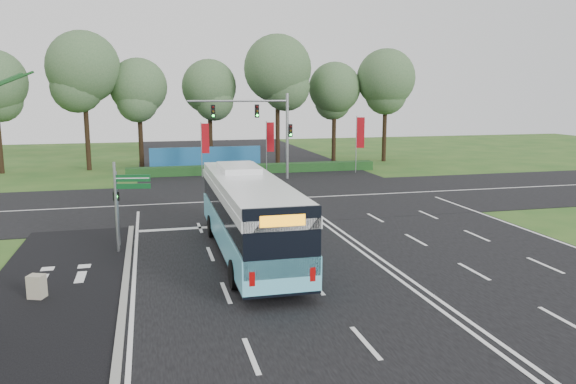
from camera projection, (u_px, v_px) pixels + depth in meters
name	position (u px, v px, depth m)	size (l,w,h in m)	color
ground	(351.00, 245.00, 26.30)	(120.00, 120.00, 0.00)	#25511B
road_main	(351.00, 245.00, 26.29)	(20.00, 120.00, 0.04)	black
road_cross	(289.00, 198.00, 37.75)	(120.00, 14.00, 0.05)	black
bike_path	(57.00, 288.00, 20.44)	(5.00, 18.00, 0.06)	black
kerb_strip	(126.00, 282.00, 21.00)	(0.25, 18.00, 0.12)	gray
city_bus	(249.00, 215.00, 24.26)	(2.85, 12.85, 3.68)	#67D2EE
pedestrian_signal	(117.00, 206.00, 25.68)	(0.28, 0.42, 3.53)	gray
street_sign	(124.00, 196.00, 24.63)	(1.58, 0.34, 4.08)	gray
utility_cabinet	(37.00, 287.00, 19.34)	(0.53, 0.44, 0.88)	#A79F87
banner_flag_left	(204.00, 142.00, 46.62)	(0.68, 0.16, 4.64)	gray
banner_flag_mid	(269.00, 140.00, 47.77)	(0.67, 0.23, 4.67)	gray
banner_flag_right	(359.00, 136.00, 49.34)	(0.70, 0.33, 5.04)	gray
traffic_light_gantry	(266.00, 123.00, 45.11)	(8.41, 0.28, 7.00)	gray
hedge	(254.00, 169.00, 49.63)	(22.00, 1.20, 0.80)	#153A17
blue_hoarding	(206.00, 159.00, 50.93)	(10.00, 0.30, 2.20)	#1A568D
eucalyptus_row	(211.00, 78.00, 53.33)	(42.25, 8.32, 12.62)	black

